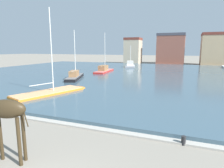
% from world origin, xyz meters
% --- Properties ---
extents(harbor_water, '(79.94, 51.82, 0.36)m').
position_xyz_m(harbor_water, '(0.00, 32.86, 0.18)').
color(harbor_water, '#3D5666').
rests_on(harbor_water, ground).
extents(quay_edge_coping, '(79.94, 0.50, 0.12)m').
position_xyz_m(quay_edge_coping, '(0.00, 6.69, 0.06)').
color(quay_edge_coping, '#ADA89E').
rests_on(quay_edge_coping, ground).
extents(giraffe_statue, '(2.66, 1.23, 4.75)m').
position_xyz_m(giraffe_statue, '(-3.08, 2.00, 2.43)').
color(giraffe_statue, '#382B19').
rests_on(giraffe_statue, ground).
extents(sailboat_red, '(2.65, 8.85, 8.24)m').
position_xyz_m(sailboat_red, '(-11.59, 33.24, 0.57)').
color(sailboat_red, red).
rests_on(sailboat_red, ground).
extents(sailboat_black, '(4.29, 8.42, 7.92)m').
position_xyz_m(sailboat_black, '(-12.48, 23.24, 0.58)').
color(sailboat_black, black).
rests_on(sailboat_black, ground).
extents(sailboat_grey, '(3.39, 6.30, 5.89)m').
position_xyz_m(sailboat_grey, '(-9.58, 45.45, 0.63)').
color(sailboat_grey, '#939399').
rests_on(sailboat_grey, ground).
extents(sailboat_orange, '(5.01, 9.00, 9.20)m').
position_xyz_m(sailboat_orange, '(-9.08, 13.40, 0.35)').
color(sailboat_orange, orange).
rests_on(sailboat_orange, ground).
extents(mooring_bollard, '(0.24, 0.24, 0.50)m').
position_xyz_m(mooring_bollard, '(4.30, 6.54, 0.25)').
color(mooring_bollard, '#232326').
rests_on(mooring_bollard, ground).
extents(townhouse_corner_house, '(5.22, 5.50, 8.66)m').
position_xyz_m(townhouse_corner_house, '(-13.16, 61.45, 4.35)').
color(townhouse_corner_house, '#C6B293').
rests_on(townhouse_corner_house, ground).
extents(townhouse_end_terrace, '(8.69, 8.06, 9.90)m').
position_xyz_m(townhouse_end_terrace, '(-1.06, 64.47, 4.97)').
color(townhouse_end_terrace, '#8E5142').
rests_on(townhouse_end_terrace, ground).
extents(townhouse_narrow_midrow, '(7.47, 7.55, 9.76)m').
position_xyz_m(townhouse_narrow_midrow, '(11.62, 63.58, 4.89)').
color(townhouse_narrow_midrow, tan).
rests_on(townhouse_narrow_midrow, ground).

